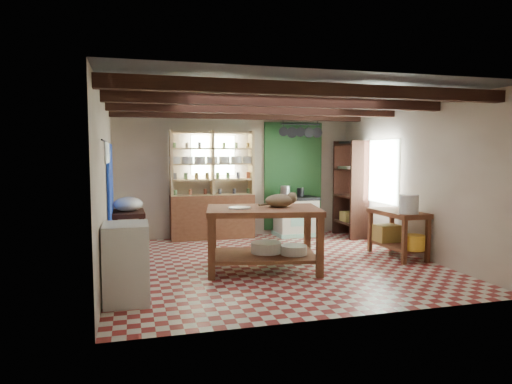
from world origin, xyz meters
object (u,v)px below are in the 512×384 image
object	(u,v)px
stove	(296,216)
cat	(279,201)
right_counter	(398,234)
prep_table	(129,234)
white_cabinet	(126,263)
work_table	(263,239)

from	to	relation	value
stove	cat	size ratio (longest dim) A/B	1.94
stove	right_counter	size ratio (longest dim) A/B	0.78
prep_table	right_counter	size ratio (longest dim) A/B	0.71
white_cabinet	cat	world-z (taller)	cat
stove	prep_table	distance (m)	3.57
work_table	white_cabinet	bearing A→B (deg)	-142.21
white_cabinet	cat	size ratio (longest dim) A/B	2.14
stove	cat	world-z (taller)	cat
prep_table	work_table	bearing A→B (deg)	-37.20
stove	right_counter	xyz separation A→B (m)	(0.97, -2.28, -0.02)
work_table	cat	bearing A→B (deg)	11.31
stove	cat	distance (m)	2.85
white_cabinet	work_table	bearing A→B (deg)	27.21
stove	prep_table	size ratio (longest dim) A/B	1.09
work_table	stove	world-z (taller)	work_table
prep_table	white_cabinet	world-z (taller)	white_cabinet
prep_table	white_cabinet	size ratio (longest dim) A/B	0.83
stove	white_cabinet	distance (m)	4.89
white_cabinet	cat	bearing A→B (deg)	24.53
stove	white_cabinet	world-z (taller)	white_cabinet
work_table	stove	size ratio (longest dim) A/B	1.95
work_table	right_counter	size ratio (longest dim) A/B	1.52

